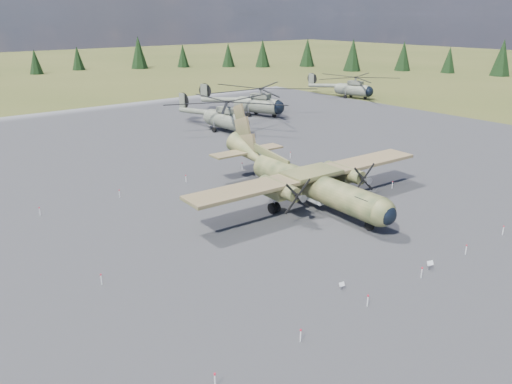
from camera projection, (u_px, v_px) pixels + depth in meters
ground at (278, 226)px, 44.90m from camera, size 500.00×500.00×0.00m
apron at (216, 196)px, 52.27m from camera, size 120.00×120.00×0.04m
transport_plane at (305, 178)px, 49.80m from camera, size 27.30×24.79×9.00m
helicopter_near at (225, 110)px, 79.36m from camera, size 21.67×24.51×5.11m
helicopter_mid at (258, 96)px, 92.05m from camera, size 27.01×27.01×5.28m
helicopter_far at (353, 83)px, 112.03m from camera, size 22.89×24.20×4.85m
info_placard_left at (342, 285)px, 34.35m from camera, size 0.43×0.24×0.64m
info_placard_right at (430, 264)px, 37.04m from camera, size 0.54×0.36×0.78m
barrier_fence at (275, 223)px, 44.41m from camera, size 33.12×29.62×0.85m
treeline at (338, 163)px, 47.21m from camera, size 297.64×288.04×10.99m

